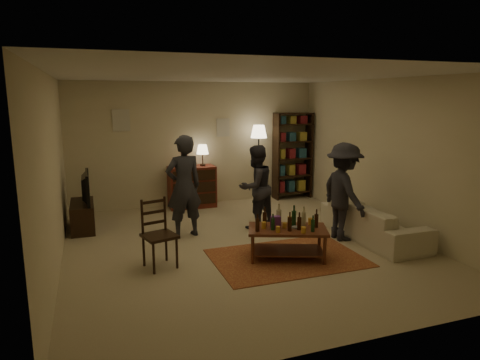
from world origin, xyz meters
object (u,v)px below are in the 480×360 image
bookshelf (292,155)px  sofa (373,221)px  coffee_table (287,232)px  person_left (184,187)px  dining_chair (158,231)px  floor_lamp (259,137)px  person_right (256,187)px  person_by_sofa (344,192)px  tv_stand (82,209)px  dresser (192,186)px

bookshelf → sofa: 3.26m
coffee_table → person_left: size_ratio=0.74×
person_left → bookshelf: bearing=-157.7°
dining_chair → floor_lamp: (2.74, 2.99, 0.97)m
bookshelf → person_right: size_ratio=1.32×
bookshelf → person_by_sofa: bearing=-100.3°
coffee_table → dining_chair: bearing=169.2°
floor_lamp → person_by_sofa: bearing=-82.3°
floor_lamp → person_left: bearing=-139.3°
bookshelf → person_left: bearing=-146.9°
coffee_table → bookshelf: 4.00m
coffee_table → person_by_sofa: bearing=21.3°
coffee_table → floor_lamp: size_ratio=0.74×
tv_stand → dining_chair: bearing=-64.9°
bookshelf → sofa: (-0.05, -3.18, -0.73)m
bookshelf → tv_stand: bearing=-168.2°
coffee_table → person_right: bearing=85.3°
tv_stand → sofa: size_ratio=0.51×
person_left → dining_chair: bearing=50.6°
bookshelf → person_left: bookshelf is taller
tv_stand → person_left: bearing=-30.9°
dresser → sofa: bearing=-52.5°
floor_lamp → person_by_sofa: 2.95m
person_left → sofa: bearing=147.2°
tv_stand → sofa: tv_stand is taller
dresser → tv_stand: bearing=-157.9°
floor_lamp → person_by_sofa: (0.38, -2.85, -0.68)m
coffee_table → dresser: (-0.62, 3.44, 0.06)m
person_left → person_right: (1.34, 0.07, -0.12)m
floor_lamp → person_right: 2.03m
person_right → floor_lamp: bearing=-136.0°
coffee_table → sofa: bearing=10.6°
floor_lamp → dining_chair: bearing=-132.5°
bookshelf → coffee_table: bearing=-117.4°
sofa → person_by_sofa: person_by_sofa is taller
dresser → floor_lamp: bearing=-3.9°
tv_stand → person_right: size_ratio=0.69×
floor_lamp → coffee_table: bearing=-104.9°
tv_stand → floor_lamp: (3.76, 0.81, 1.11)m
sofa → person_left: (-2.98, 1.20, 0.57)m
dining_chair → dresser: (1.23, 3.09, -0.05)m
tv_stand → person_by_sofa: size_ratio=0.64×
dining_chair → person_left: bearing=46.3°
sofa → person_by_sofa: 0.74m
dresser → bookshelf: bearing=1.6°
tv_stand → person_by_sofa: person_by_sofa is taller
dresser → floor_lamp: floor_lamp is taller
dining_chair → floor_lamp: bearing=32.2°
dining_chair → floor_lamp: size_ratio=0.56×
bookshelf → person_right: bookshelf is taller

